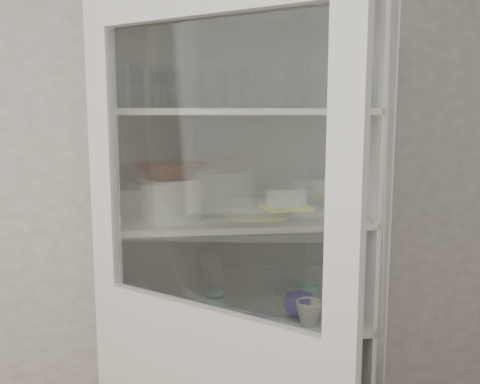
# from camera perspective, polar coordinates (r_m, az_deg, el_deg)

# --- Properties ---
(wall_back) EXTENTS (3.60, 0.02, 2.60)m
(wall_back) POSITION_cam_1_polar(r_m,az_deg,el_deg) (2.23, -5.89, -0.49)
(wall_back) COLOR #A6A197
(wall_back) RESTS_ON ground
(pantry_cabinet) EXTENTS (1.00, 0.45, 2.10)m
(pantry_cabinet) POSITION_cam_1_polar(r_m,az_deg,el_deg) (2.17, -0.22, -10.48)
(pantry_cabinet) COLOR silver
(pantry_cabinet) RESTS_ON floor
(cupboard_door) EXTENTS (0.70, 0.62, 2.00)m
(cupboard_door) POSITION_cam_1_polar(r_m,az_deg,el_deg) (1.65, -3.32, -19.57)
(cupboard_door) COLOR silver
(cupboard_door) RESTS_ON floor
(tumbler_0) EXTENTS (0.09, 0.09, 0.15)m
(tumbler_0) POSITION_cam_1_polar(r_m,az_deg,el_deg) (1.82, -12.45, 11.04)
(tumbler_0) COLOR silver
(tumbler_0) RESTS_ON shelf_glass
(tumbler_1) EXTENTS (0.10, 0.10, 0.15)m
(tumbler_1) POSITION_cam_1_polar(r_m,az_deg,el_deg) (1.83, -2.64, 11.34)
(tumbler_1) COLOR silver
(tumbler_1) RESTS_ON shelf_glass
(tumbler_2) EXTENTS (0.08, 0.08, 0.15)m
(tumbler_2) POSITION_cam_1_polar(r_m,az_deg,el_deg) (1.85, -0.76, 11.20)
(tumbler_2) COLOR silver
(tumbler_2) RESTS_ON shelf_glass
(tumbler_3) EXTENTS (0.10, 0.10, 0.15)m
(tumbler_3) POSITION_cam_1_polar(r_m,az_deg,el_deg) (1.89, 5.35, 11.18)
(tumbler_3) COLOR silver
(tumbler_3) RESTS_ON shelf_glass
(tumbler_4) EXTENTS (0.09, 0.09, 0.14)m
(tumbler_4) POSITION_cam_1_polar(r_m,az_deg,el_deg) (1.92, 9.08, 10.85)
(tumbler_4) COLOR silver
(tumbler_4) RESTS_ON shelf_glass
(tumbler_5) EXTENTS (0.09, 0.09, 0.15)m
(tumbler_5) POSITION_cam_1_polar(r_m,az_deg,el_deg) (1.90, 4.55, 11.22)
(tumbler_5) COLOR silver
(tumbler_5) RESTS_ON shelf_glass
(tumbler_6) EXTENTS (0.09, 0.09, 0.14)m
(tumbler_6) POSITION_cam_1_polar(r_m,az_deg,el_deg) (1.95, 12.88, 10.80)
(tumbler_6) COLOR silver
(tumbler_6) RESTS_ON shelf_glass
(tumbler_7) EXTENTS (0.08, 0.08, 0.16)m
(tumbler_7) POSITION_cam_1_polar(r_m,az_deg,el_deg) (1.97, -8.45, 11.10)
(tumbler_7) COLOR silver
(tumbler_7) RESTS_ON shelf_glass
(tumbler_8) EXTENTS (0.09, 0.09, 0.13)m
(tumbler_8) POSITION_cam_1_polar(r_m,az_deg,el_deg) (1.99, -8.53, 10.70)
(tumbler_8) COLOR silver
(tumbler_8) RESTS_ON shelf_glass
(tumbler_9) EXTENTS (0.07, 0.07, 0.13)m
(tumbler_9) POSITION_cam_1_polar(r_m,az_deg,el_deg) (1.96, -3.04, 10.81)
(tumbler_9) COLOR silver
(tumbler_9) RESTS_ON shelf_glass
(goblet_0) EXTENTS (0.07, 0.07, 0.16)m
(goblet_0) POSITION_cam_1_polar(r_m,az_deg,el_deg) (2.05, -7.79, 11.00)
(goblet_0) COLOR silver
(goblet_0) RESTS_ON shelf_glass
(goblet_1) EXTENTS (0.08, 0.08, 0.17)m
(goblet_1) POSITION_cam_1_polar(r_m,az_deg,el_deg) (2.09, -7.39, 11.17)
(goblet_1) COLOR silver
(goblet_1) RESTS_ON shelf_glass
(goblet_2) EXTENTS (0.07, 0.07, 0.16)m
(goblet_2) POSITION_cam_1_polar(r_m,az_deg,el_deg) (2.10, 0.03, 11.04)
(goblet_2) COLOR silver
(goblet_2) RESTS_ON shelf_glass
(goblet_3) EXTENTS (0.08, 0.08, 0.17)m
(goblet_3) POSITION_cam_1_polar(r_m,az_deg,el_deg) (2.13, 5.66, 11.18)
(goblet_3) COLOR silver
(goblet_3) RESTS_ON shelf_glass
(plate_stack_front) EXTENTS (0.23, 0.23, 0.08)m
(plate_stack_front) POSITION_cam_1_polar(r_m,az_deg,el_deg) (1.96, -7.31, -1.69)
(plate_stack_front) COLOR beige
(plate_stack_front) RESTS_ON shelf_plates
(plate_stack_back) EXTENTS (0.23, 0.23, 0.10)m
(plate_stack_back) POSITION_cam_1_polar(r_m,az_deg,el_deg) (2.14, -11.44, -0.71)
(plate_stack_back) COLOR beige
(plate_stack_back) RESTS_ON shelf_plates
(cream_bowl) EXTENTS (0.27, 0.27, 0.07)m
(cream_bowl) POSITION_cam_1_polar(r_m,az_deg,el_deg) (1.95, -7.36, 0.49)
(cream_bowl) COLOR beige
(cream_bowl) RESTS_ON plate_stack_front
(terracotta_bowl) EXTENTS (0.31, 0.31, 0.06)m
(terracotta_bowl) POSITION_cam_1_polar(r_m,az_deg,el_deg) (1.94, -7.39, 2.31)
(terracotta_bowl) COLOR #5F2C1A
(terracotta_bowl) RESTS_ON cream_bowl
(glass_platter) EXTENTS (0.38, 0.38, 0.02)m
(glass_platter) POSITION_cam_1_polar(r_m,az_deg,el_deg) (2.07, 4.92, -1.99)
(glass_platter) COLOR silver
(glass_platter) RESTS_ON shelf_plates
(yellow_trivet) EXTENTS (0.19, 0.19, 0.01)m
(yellow_trivet) POSITION_cam_1_polar(r_m,az_deg,el_deg) (2.07, 4.92, -1.56)
(yellow_trivet) COLOR yellow
(yellow_trivet) RESTS_ON glass_platter
(white_ramekin) EXTENTS (0.18, 0.18, 0.07)m
(white_ramekin) POSITION_cam_1_polar(r_m,az_deg,el_deg) (2.06, 4.94, -0.47)
(white_ramekin) COLOR beige
(white_ramekin) RESTS_ON yellow_trivet
(grey_bowl_stack) EXTENTS (0.14, 0.14, 0.16)m
(grey_bowl_stack) POSITION_cam_1_polar(r_m,az_deg,el_deg) (2.14, 10.84, 0.14)
(grey_bowl_stack) COLOR silver
(grey_bowl_stack) RESTS_ON shelf_plates
(mug_blue) EXTENTS (0.11, 0.11, 0.09)m
(mug_blue) POSITION_cam_1_polar(r_m,az_deg,el_deg) (2.13, 6.30, -11.96)
(mug_blue) COLOR #110B9A
(mug_blue) RESTS_ON shelf_mugs
(mug_teal) EXTENTS (0.12, 0.12, 0.09)m
(mug_teal) POSITION_cam_1_polar(r_m,az_deg,el_deg) (2.25, 7.29, -10.82)
(mug_teal) COLOR #1F7E7B
(mug_teal) RESTS_ON shelf_mugs
(mug_white) EXTENTS (0.11, 0.11, 0.09)m
(mug_white) POSITION_cam_1_polar(r_m,az_deg,el_deg) (2.06, 7.36, -12.63)
(mug_white) COLOR beige
(mug_white) RESTS_ON shelf_mugs
(teal_jar) EXTENTS (0.08, 0.08, 0.10)m
(teal_jar) POSITION_cam_1_polar(r_m,az_deg,el_deg) (2.12, -2.69, -11.85)
(teal_jar) COLOR #1F7E7B
(teal_jar) RESTS_ON shelf_mugs
(measuring_cups) EXTENTS (0.11, 0.11, 0.04)m
(measuring_cups) POSITION_cam_1_polar(r_m,az_deg,el_deg) (2.06, -0.78, -13.31)
(measuring_cups) COLOR silver
(measuring_cups) RESTS_ON shelf_mugs
(white_canister) EXTENTS (0.13, 0.13, 0.13)m
(white_canister) POSITION_cam_1_polar(r_m,az_deg,el_deg) (2.15, -11.18, -11.36)
(white_canister) COLOR beige
(white_canister) RESTS_ON shelf_mugs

